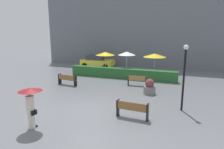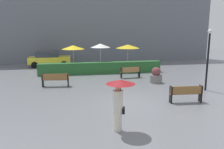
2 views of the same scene
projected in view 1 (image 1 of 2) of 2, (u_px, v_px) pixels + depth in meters
name	position (u px, v px, depth m)	size (l,w,h in m)	color
ground_plane	(89.00, 109.00, 12.22)	(60.00, 60.00, 0.00)	slate
bench_near_right	(132.00, 109.00, 10.75)	(1.79, 0.43, 0.92)	olive
bench_back_row	(137.00, 80.00, 17.30)	(1.66, 0.49, 0.87)	#9E7242
bench_far_left	(67.00, 79.00, 17.51)	(1.84, 0.57, 0.91)	olive
pedestrian_with_umbrella	(30.00, 101.00, 9.50)	(1.09, 1.09, 2.02)	silver
planter_pot	(150.00, 87.00, 15.04)	(0.88, 0.88, 1.14)	slate
lamp_post	(184.00, 71.00, 11.47)	(0.28, 0.28, 3.85)	black
patio_umbrella_yellow	(105.00, 54.00, 21.88)	(2.05, 2.05, 2.39)	silver
patio_umbrella_white	(127.00, 53.00, 20.79)	(1.81, 1.81, 2.53)	silver
patio_umbrella_yellow_far	(155.00, 55.00, 20.47)	(2.28, 2.28, 2.37)	silver
hedge_strip	(122.00, 73.00, 20.02)	(10.71, 0.70, 1.00)	#28602D
building_facade	(144.00, 30.00, 25.93)	(28.00, 1.20, 9.43)	slate
parked_car	(97.00, 61.00, 25.96)	(4.21, 1.98, 1.57)	yellow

